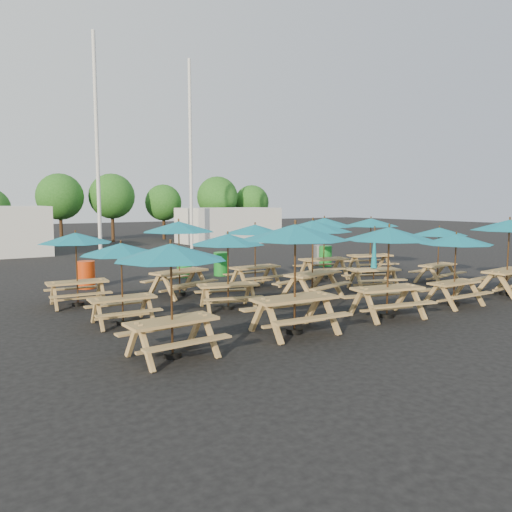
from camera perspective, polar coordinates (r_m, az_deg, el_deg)
ground at (r=16.91m, az=2.80°, el=-4.17°), size 120.00×120.00×0.00m
picnic_unit_0 at (r=9.73m, az=-9.71°, el=-0.16°), size 2.33×2.33×2.27m
picnic_unit_1 at (r=12.73m, az=-15.17°, el=0.34°), size 2.09×2.09×2.05m
picnic_unit_2 at (r=15.44m, az=-19.91°, el=1.57°), size 2.25×2.25×2.17m
picnic_unit_3 at (r=11.42m, az=4.50°, el=2.13°), size 2.66×2.66×2.56m
picnic_unit_4 at (r=14.05m, az=-3.24°, el=1.49°), size 2.61×2.61×2.17m
picnic_unit_5 at (r=16.30m, az=-8.82°, el=2.92°), size 2.95×2.95×2.44m
picnic_unit_6 at (r=13.46m, az=14.95°, el=1.99°), size 2.77×2.77×2.41m
picnic_unit_7 at (r=15.64m, az=6.52°, el=2.98°), size 2.94×2.94×2.49m
picnic_unit_8 at (r=17.64m, az=-0.10°, el=2.75°), size 2.22×2.22×2.27m
picnic_unit_9 at (r=15.63m, az=21.89°, el=1.41°), size 2.11×2.11×2.13m
picnic_unit_10 at (r=17.67m, az=13.33°, el=-0.89°), size 2.14×2.00×2.22m
picnic_unit_11 at (r=19.81m, az=7.81°, el=3.49°), size 2.78×2.78×2.43m
picnic_unit_12 at (r=18.10m, az=26.98°, el=2.79°), size 2.65×2.65×2.50m
picnic_unit_13 at (r=19.89m, az=20.19°, el=2.35°), size 2.26×2.26×2.11m
picnic_unit_14 at (r=21.77m, az=12.99°, el=3.47°), size 2.91×2.91×2.37m
waste_bin_0 at (r=18.57m, az=-18.83°, el=-2.05°), size 0.60×0.60×0.97m
waste_bin_1 at (r=20.42m, az=-8.19°, el=-1.05°), size 0.60×0.60×0.97m
waste_bin_2 at (r=20.72m, az=-4.01°, el=-0.90°), size 0.60×0.60×0.97m
waste_bin_3 at (r=23.91m, az=7.94°, el=0.01°), size 0.60×0.60×0.97m
waste_bin_4 at (r=24.25m, az=7.22°, el=0.10°), size 0.60×0.60×0.97m
mast_0 at (r=28.67m, az=-17.70°, el=11.84°), size 0.20×0.20×12.00m
mast_1 at (r=32.86m, az=-7.49°, el=11.32°), size 0.20×0.20×12.00m
event_tent_1 at (r=37.53m, az=-3.19°, el=3.54°), size 7.00×4.00×2.60m
tree_3 at (r=38.99m, az=-21.51°, el=6.32°), size 3.36×3.36×5.09m
tree_4 at (r=39.47m, az=-16.15°, el=6.57°), size 3.41×3.41×5.17m
tree_5 at (r=41.34m, az=-10.54°, el=6.01°), size 2.94×2.94×4.45m
tree_6 at (r=41.49m, az=-4.44°, el=6.72°), size 3.38×3.38×5.13m
tree_7 at (r=43.25m, az=-0.50°, el=6.14°), size 2.95×2.95×4.48m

